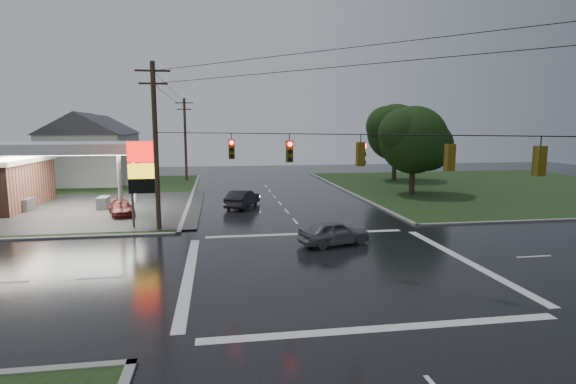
{
  "coord_description": "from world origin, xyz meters",
  "views": [
    {
      "loc": [
        -5.58,
        -20.83,
        6.81
      ],
      "look_at": [
        -1.43,
        5.35,
        3.0
      ],
      "focal_mm": 28.0,
      "sensor_mm": 36.0,
      "label": 1
    }
  ],
  "objects": [
    {
      "name": "ground",
      "position": [
        0.0,
        0.0,
        0.0
      ],
      "size": [
        120.0,
        120.0,
        0.0
      ],
      "primitive_type": "plane",
      "color": "black",
      "rests_on": "ground"
    },
    {
      "name": "grass_nw",
      "position": [
        -26.0,
        26.0,
        0.04
      ],
      "size": [
        36.0,
        36.0,
        0.08
      ],
      "primitive_type": "cube",
      "color": "black",
      "rests_on": "ground"
    },
    {
      "name": "grass_ne",
      "position": [
        26.0,
        26.0,
        0.04
      ],
      "size": [
        36.0,
        36.0,
        0.08
      ],
      "primitive_type": "cube",
      "color": "black",
      "rests_on": "ground"
    },
    {
      "name": "pylon_sign",
      "position": [
        -10.5,
        10.5,
        4.01
      ],
      "size": [
        2.0,
        0.35,
        6.0
      ],
      "color": "#59595E",
      "rests_on": "ground"
    },
    {
      "name": "utility_pole_nw",
      "position": [
        -9.5,
        9.5,
        5.72
      ],
      "size": [
        2.2,
        0.32,
        11.0
      ],
      "color": "#382619",
      "rests_on": "ground"
    },
    {
      "name": "utility_pole_n",
      "position": [
        -9.5,
        38.0,
        5.47
      ],
      "size": [
        2.2,
        0.32,
        10.5
      ],
      "color": "#382619",
      "rests_on": "ground"
    },
    {
      "name": "traffic_signals",
      "position": [
        0.02,
        -0.02,
        6.48
      ],
      "size": [
        26.87,
        26.87,
        1.47
      ],
      "color": "black",
      "rests_on": "ground"
    },
    {
      "name": "house_near",
      "position": [
        -20.95,
        36.0,
        4.41
      ],
      "size": [
        11.05,
        8.48,
        8.6
      ],
      "color": "silver",
      "rests_on": "ground"
    },
    {
      "name": "house_far",
      "position": [
        -21.95,
        48.0,
        4.41
      ],
      "size": [
        11.05,
        8.48,
        8.6
      ],
      "color": "silver",
      "rests_on": "ground"
    },
    {
      "name": "tree_ne_near",
      "position": [
        14.14,
        21.99,
        5.56
      ],
      "size": [
        7.99,
        6.8,
        8.98
      ],
      "color": "black",
      "rests_on": "ground"
    },
    {
      "name": "tree_ne_far",
      "position": [
        17.15,
        33.99,
        6.18
      ],
      "size": [
        8.46,
        7.2,
        9.8
      ],
      "color": "black",
      "rests_on": "ground"
    },
    {
      "name": "car_north",
      "position": [
        -3.49,
        17.41,
        0.76
      ],
      "size": [
        3.36,
        4.89,
        1.53
      ],
      "primitive_type": "imported",
      "rotation": [
        0.0,
        0.0,
        2.72
      ],
      "color": "black",
      "rests_on": "ground"
    },
    {
      "name": "car_crossing",
      "position": [
        1.12,
        4.14,
        0.73
      ],
      "size": [
        4.56,
        2.78,
        1.45
      ],
      "primitive_type": "imported",
      "rotation": [
        0.0,
        0.0,
        1.84
      ],
      "color": "slate",
      "rests_on": "ground"
    },
    {
      "name": "car_pump",
      "position": [
        -13.0,
        15.11,
        0.59
      ],
      "size": [
        2.79,
        4.4,
        1.19
      ],
      "primitive_type": "imported",
      "rotation": [
        0.0,
        0.0,
        0.3
      ],
      "color": "maroon",
      "rests_on": "ground"
    }
  ]
}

